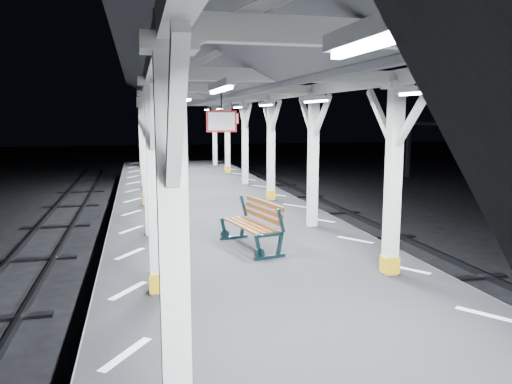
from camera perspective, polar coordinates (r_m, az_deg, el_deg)
name	(u,v)px	position (r m, az deg, el deg)	size (l,w,h in m)	color
platform	(323,370)	(6.91, 7.61, -19.50)	(6.00, 50.00, 1.00)	black
hazard_stripes_left	(126,354)	(6.30, -14.64, -17.49)	(1.00, 48.00, 0.01)	silver
hazard_stripes_right	(489,315)	(7.85, 25.06, -12.66)	(1.00, 48.00, 0.01)	silver
canopy	(330,47)	(6.13, 8.48, 16.12)	(5.40, 49.00, 4.65)	silver
bench_mid	(255,223)	(10.47, -0.13, -3.57)	(1.05, 1.93, 0.99)	black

